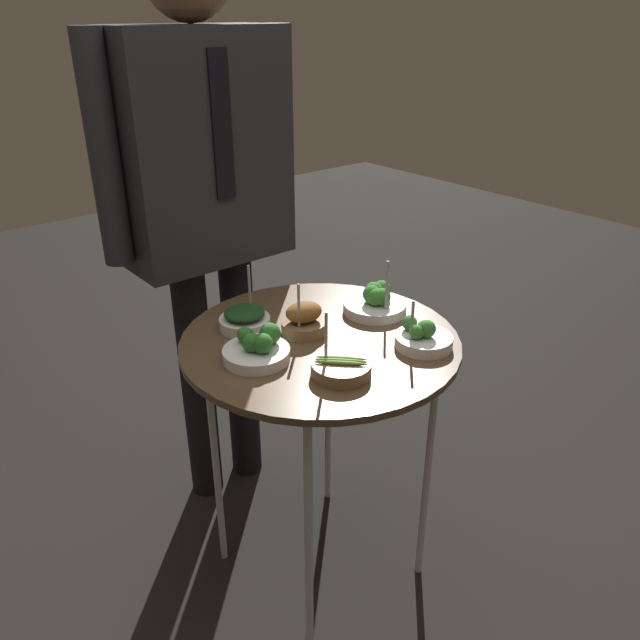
% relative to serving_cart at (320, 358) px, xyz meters
% --- Properties ---
extents(ground_plane, '(8.00, 8.00, 0.00)m').
position_rel_serving_cart_xyz_m(ground_plane, '(0.00, 0.00, -0.72)').
color(ground_plane, black).
extents(serving_cart, '(0.70, 0.70, 0.78)m').
position_rel_serving_cart_xyz_m(serving_cart, '(0.00, 0.00, 0.00)').
color(serving_cart, brown).
rests_on(serving_cart, ground_plane).
extents(bowl_broccoli_front_left, '(0.17, 0.17, 0.16)m').
position_rel_serving_cart_xyz_m(bowl_broccoli_front_left, '(0.21, 0.02, 0.09)').
color(bowl_broccoli_front_left, silver).
rests_on(bowl_broccoli_front_left, serving_cart).
extents(bowl_roast_back_left, '(0.11, 0.11, 0.15)m').
position_rel_serving_cart_xyz_m(bowl_roast_back_left, '(-0.01, 0.05, 0.09)').
color(bowl_roast_back_left, brown).
rests_on(bowl_roast_back_left, serving_cart).
extents(bowl_asparagus_front_center, '(0.14, 0.14, 0.15)m').
position_rel_serving_cart_xyz_m(bowl_asparagus_front_center, '(-0.08, -0.16, 0.07)').
color(bowl_asparagus_front_center, brown).
rests_on(bowl_asparagus_front_center, serving_cart).
extents(bowl_spinach_far_rim, '(0.13, 0.13, 0.16)m').
position_rel_serving_cart_xyz_m(bowl_spinach_far_rim, '(-0.11, 0.16, 0.08)').
color(bowl_spinach_far_rim, silver).
rests_on(bowl_spinach_far_rim, serving_cart).
extents(bowl_broccoli_near_rim, '(0.14, 0.14, 0.13)m').
position_rel_serving_cart_xyz_m(bowl_broccoli_near_rim, '(0.16, -0.19, 0.08)').
color(bowl_broccoli_near_rim, white).
rests_on(bowl_broccoli_near_rim, serving_cart).
extents(bowl_broccoli_mid_right, '(0.16, 0.16, 0.08)m').
position_rel_serving_cart_xyz_m(bowl_broccoli_mid_right, '(-0.18, 0.01, 0.08)').
color(bowl_broccoli_mid_right, white).
rests_on(bowl_broccoli_mid_right, serving_cart).
extents(waiter_figure, '(0.63, 0.24, 1.71)m').
position_rel_serving_cart_xyz_m(waiter_figure, '(-0.00, 0.52, 0.36)').
color(waiter_figure, black).
rests_on(waiter_figure, ground_plane).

